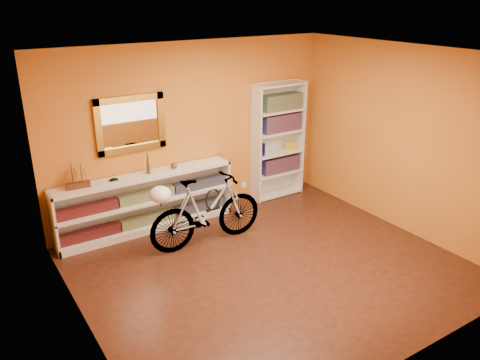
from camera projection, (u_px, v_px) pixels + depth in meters
floor at (270, 268)px, 6.08m from camera, size 4.50×4.00×0.01m
ceiling at (276, 55)px, 5.13m from camera, size 4.50×4.00×0.01m
back_wall at (192, 131)px, 7.17m from camera, size 4.50×0.01×2.60m
left_wall at (76, 216)px, 4.46m from camera, size 0.01×4.00×2.60m
right_wall at (403, 140)px, 6.74m from camera, size 0.01×4.00×2.60m
gilt_mirror at (131, 124)px, 6.57m from camera, size 0.98×0.06×0.78m
wall_socket at (244, 185)px, 7.99m from camera, size 0.09×0.02×0.09m
console_unit at (147, 202)px, 6.90m from camera, size 2.60×0.35×0.85m
cd_row_lower at (148, 219)px, 6.98m from camera, size 2.50×0.13×0.14m
cd_row_upper at (147, 196)px, 6.85m from camera, size 2.50×0.13×0.14m
model_ship at (77, 175)px, 6.23m from camera, size 0.31×0.14×0.36m
toy_car at (114, 181)px, 6.53m from camera, size 0.00×0.00×0.00m
bronze_ornament at (148, 161)px, 6.71m from camera, size 0.06×0.06×0.37m
decorative_orb at (174, 166)px, 6.96m from camera, size 0.09×0.09×0.09m
bookcase at (278, 141)px, 7.91m from camera, size 0.90×0.30×1.90m
book_row_a at (279, 164)px, 8.08m from camera, size 0.70×0.22×0.26m
book_row_b at (281, 122)px, 7.82m from camera, size 0.70×0.22×0.28m
book_row_c at (281, 102)px, 7.70m from camera, size 0.70×0.22×0.25m
travel_mug at (262, 149)px, 7.77m from camera, size 0.09×0.09×0.20m
red_tin at (267, 106)px, 7.61m from camera, size 0.15×0.15×0.18m
yellow_bag at (291, 146)px, 8.05m from camera, size 0.18×0.13×0.13m
bicycle at (207, 211)px, 6.49m from camera, size 0.51×1.68×0.98m
helmet at (160, 195)px, 6.06m from camera, size 0.28×0.27×0.21m
u_lock at (213, 199)px, 6.48m from camera, size 0.23×0.02×0.23m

